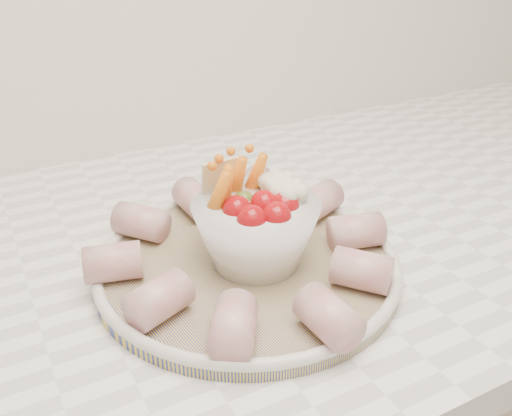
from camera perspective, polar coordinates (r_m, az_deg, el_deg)
serving_platter at (r=0.59m, az=-0.86°, el=-5.59°), size 0.34×0.34×0.02m
veggie_bowl at (r=0.57m, az=0.04°, el=-1.74°), size 0.13×0.13×0.11m
cured_meat_rolls at (r=0.58m, az=-0.96°, el=-3.73°), size 0.31×0.31×0.04m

